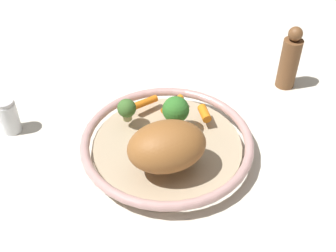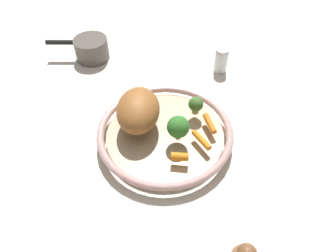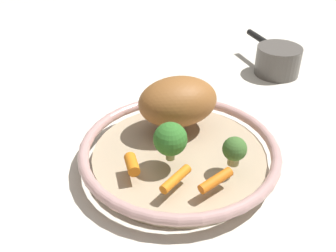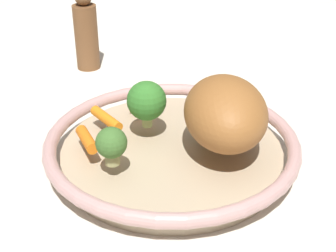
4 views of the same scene
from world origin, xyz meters
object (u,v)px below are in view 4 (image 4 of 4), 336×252
Objects in this scene: roast_chicken_piece at (225,113)px; baby_carrot_center at (142,99)px; pepper_mill at (86,32)px; serving_bowl at (172,148)px; broccoli_floret_edge at (111,144)px; broccoli_floret_small at (147,101)px; baby_carrot_near_rim at (106,119)px; baby_carrot_back at (87,139)px.

baby_carrot_center is (-0.10, -0.13, -0.04)m from roast_chicken_piece.
roast_chicken_piece is 0.43m from pepper_mill.
serving_bowl is 7.04× the size of broccoli_floret_edge.
broccoli_floret_small reaches higher than baby_carrot_center.
pepper_mill reaches higher than broccoli_floret_small.
serving_bowl is 5.22× the size of broccoli_floret_small.
broccoli_floret_edge is 0.31× the size of pepper_mill.
baby_carrot_near_rim is at bearing -101.25° from roast_chicken_piece.
broccoli_floret_small reaches higher than broccoli_floret_edge.
baby_carrot_back reaches higher than baby_carrot_near_rim.
roast_chicken_piece is 0.19m from baby_carrot_back.
pepper_mill is (-0.40, -0.14, 0.00)m from broccoli_floret_edge.
baby_carrot_near_rim is (-0.02, -0.10, 0.03)m from serving_bowl.
baby_carrot_near_rim reaches higher than serving_bowl.
baby_carrot_center is at bearing -127.62° from roast_chicken_piece.
roast_chicken_piece is 2.19× the size of broccoli_floret_small.
broccoli_floret_edge is 0.74× the size of broccoli_floret_small.
roast_chicken_piece reaches higher than baby_carrot_back.
baby_carrot_center reaches higher than baby_carrot_near_rim.
roast_chicken_piece is at bearing 52.38° from baby_carrot_center.
baby_carrot_center is at bearing -165.54° from broccoli_floret_small.
broccoli_floret_small is 0.42× the size of pepper_mill.
baby_carrot_near_rim is 0.40× the size of pepper_mill.
serving_bowl is 0.07m from broccoli_floret_small.
baby_carrot_near_rim is 1.06× the size of baby_carrot_back.
roast_chicken_piece is 0.16m from broccoli_floret_edge.
baby_carrot_back is 0.89× the size of broccoli_floret_small.
broccoli_floret_small is 0.35m from pepper_mill.
broccoli_floret_edge is (0.08, -0.07, 0.05)m from serving_bowl.
broccoli_floret_edge is at bearing 18.62° from pepper_mill.
pepper_mill reaches higher than baby_carrot_center.
pepper_mill is (-0.33, -0.20, 0.05)m from serving_bowl.
pepper_mill is at bearing -140.68° from roast_chicken_piece.
baby_carrot_near_rim is 1.54× the size of baby_carrot_center.
pepper_mill is at bearing -148.07° from serving_bowl.
baby_carrot_near_rim is at bearing -163.40° from broccoli_floret_edge.
baby_carrot_near_rim is (-0.03, -0.17, -0.04)m from roast_chicken_piece.
broccoli_floret_small reaches higher than serving_bowl.
baby_carrot_near_rim is 0.07m from broccoli_floret_small.
pepper_mill reaches higher than broccoli_floret_edge.
baby_carrot_back is (0.03, -0.18, -0.04)m from roast_chicken_piece.
baby_carrot_near_rim is at bearing -91.30° from broccoli_floret_small.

